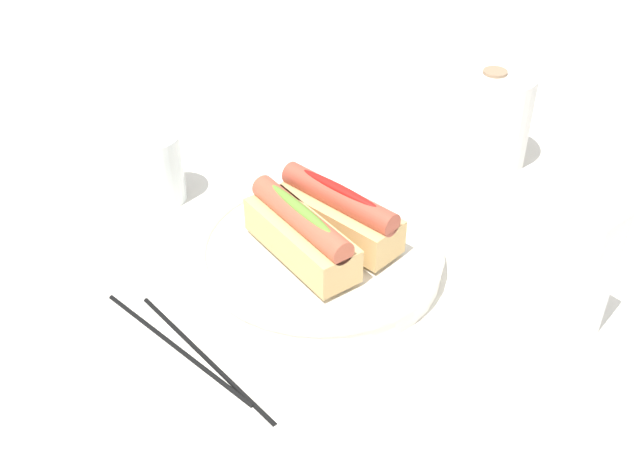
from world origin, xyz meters
name	(u,v)px	position (x,y,z in m)	size (l,w,h in m)	color
ground_plane	(336,267)	(0.00, 0.00, 0.00)	(2.40, 2.40, 0.00)	silver
serving_bowl	(320,254)	(-0.01, -0.01, 0.02)	(0.27, 0.27, 0.03)	silver
hotdog_front	(301,233)	(-0.01, -0.04, 0.06)	(0.16, 0.07, 0.06)	#DBB270
hotdog_back	(338,213)	(-0.01, 0.02, 0.06)	(0.15, 0.06, 0.06)	#DBB270
water_glass	(156,171)	(-0.25, -0.06, 0.04)	(0.07, 0.07, 0.09)	white
paper_towel_roll	(488,119)	(-0.02, 0.30, 0.07)	(0.11, 0.11, 0.13)	white
napkin_box	(553,257)	(0.20, 0.10, 0.07)	(0.11, 0.04, 0.15)	white
chopstick_near	(204,355)	(0.01, -0.19, 0.00)	(0.01, 0.01, 0.22)	black
chopstick_far	(176,346)	(-0.02, -0.20, 0.00)	(0.01, 0.01, 0.22)	black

